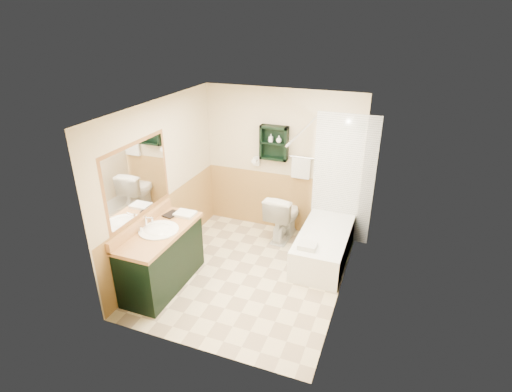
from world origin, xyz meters
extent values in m
plane|color=beige|center=(0.00, 0.00, 0.00)|extent=(3.00, 3.00, 0.00)
cube|color=#FAE8C4|center=(0.00, 1.52, 1.20)|extent=(2.60, 0.04, 2.40)
cube|color=#FAE8C4|center=(-1.32, 0.00, 1.20)|extent=(0.04, 3.00, 2.40)
cube|color=#FAE8C4|center=(1.32, 0.00, 1.20)|extent=(0.04, 3.00, 2.40)
cube|color=white|center=(0.00, 0.00, 2.42)|extent=(2.60, 3.00, 0.04)
cube|color=black|center=(-0.10, 1.41, 1.55)|extent=(0.45, 0.15, 0.55)
cylinder|color=silver|center=(0.53, 0.75, 2.00)|extent=(0.03, 1.60, 0.03)
cube|color=black|center=(-0.99, -0.61, 0.42)|extent=(0.59, 1.34, 0.85)
cube|color=white|center=(0.93, 0.78, 0.23)|extent=(0.70, 1.50, 0.47)
imported|color=white|center=(0.16, 1.20, 0.39)|extent=(0.51, 0.84, 0.79)
cube|color=silver|center=(-0.89, -0.10, 0.87)|extent=(0.28, 0.22, 0.04)
imported|color=black|center=(-1.16, -0.15, 0.96)|extent=(0.17, 0.05, 0.23)
cube|color=silver|center=(0.79, 0.26, 0.50)|extent=(0.25, 0.21, 0.07)
imported|color=white|center=(-0.15, 1.40, 1.59)|extent=(0.07, 0.13, 0.06)
imported|color=white|center=(-0.02, 1.40, 1.61)|extent=(0.10, 0.12, 0.09)
camera|label=1|loc=(1.80, -4.39, 3.44)|focal=28.00mm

